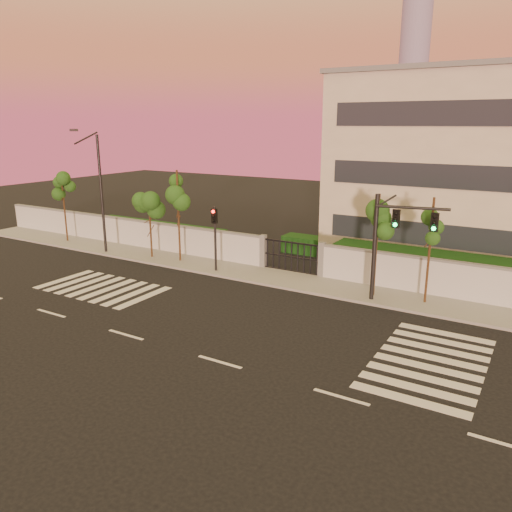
% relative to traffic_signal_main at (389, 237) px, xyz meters
% --- Properties ---
extents(ground, '(120.00, 120.00, 0.00)m').
position_rel_traffic_signal_main_xyz_m(ground, '(-3.56, -9.61, -3.55)').
color(ground, black).
rests_on(ground, ground).
extents(sidewalk, '(60.00, 3.00, 0.15)m').
position_rel_traffic_signal_main_xyz_m(sidewalk, '(-3.56, 0.89, -3.47)').
color(sidewalk, gray).
rests_on(sidewalk, ground).
extents(perimeter_wall, '(60.00, 0.36, 2.20)m').
position_rel_traffic_signal_main_xyz_m(perimeter_wall, '(-3.46, 2.39, -2.48)').
color(perimeter_wall, silver).
rests_on(perimeter_wall, ground).
extents(hedge_row, '(41.00, 4.25, 1.80)m').
position_rel_traffic_signal_main_xyz_m(hedge_row, '(-2.40, 5.13, -2.73)').
color(hedge_row, '#103511').
rests_on(hedge_row, ground).
extents(distant_skyscraper, '(16.00, 16.00, 118.00)m').
position_rel_traffic_signal_main_xyz_m(distant_skyscraper, '(-68.56, 270.39, 58.44)').
color(distant_skyscraper, gray).
rests_on(distant_skyscraper, ground).
extents(road_markings, '(57.00, 7.62, 0.02)m').
position_rel_traffic_signal_main_xyz_m(road_markings, '(-5.14, -5.86, -3.54)').
color(road_markings, silver).
rests_on(road_markings, ground).
extents(street_tree_a, '(1.52, 1.21, 5.38)m').
position_rel_traffic_signal_main_xyz_m(street_tree_a, '(-25.18, 0.83, 0.41)').
color(street_tree_a, '#382314').
rests_on(street_tree_a, ground).
extents(street_tree_b, '(1.54, 1.23, 4.59)m').
position_rel_traffic_signal_main_xyz_m(street_tree_b, '(-16.25, 0.57, -0.17)').
color(street_tree_b, '#382314').
rests_on(street_tree_b, ground).
extents(street_tree_c, '(1.62, 1.29, 6.10)m').
position_rel_traffic_signal_main_xyz_m(street_tree_c, '(-13.99, 0.82, 0.94)').
color(street_tree_c, '#382314').
rests_on(street_tree_c, ground).
extents(street_tree_d, '(1.62, 1.29, 5.53)m').
position_rel_traffic_signal_main_xyz_m(street_tree_d, '(-0.80, 0.68, 0.53)').
color(street_tree_d, '#382314').
rests_on(street_tree_d, ground).
extents(street_tree_e, '(1.47, 1.17, 5.51)m').
position_rel_traffic_signal_main_xyz_m(street_tree_e, '(1.81, 0.97, 0.50)').
color(street_tree_e, '#382314').
rests_on(street_tree_e, ground).
extents(traffic_signal_main, '(3.53, 0.81, 5.61)m').
position_rel_traffic_signal_main_xyz_m(traffic_signal_main, '(0.00, 0.00, 0.00)').
color(traffic_signal_main, black).
rests_on(traffic_signal_main, ground).
extents(traffic_signal_secondary, '(0.32, 0.32, 4.12)m').
position_rel_traffic_signal_main_xyz_m(traffic_signal_secondary, '(-10.63, 0.10, -0.93)').
color(traffic_signal_secondary, black).
rests_on(traffic_signal_secondary, ground).
extents(streetlight_west, '(0.51, 2.07, 8.62)m').
position_rel_traffic_signal_main_xyz_m(streetlight_west, '(-20.08, -0.21, 1.11)').
color(streetlight_west, black).
rests_on(streetlight_west, ground).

